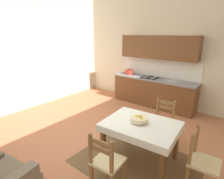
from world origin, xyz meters
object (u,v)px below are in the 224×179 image
at_px(dining_chair_kitchen_side, 162,122).
at_px(kitchen_cabinetry, 154,79).
at_px(dining_chair_camera_side, 107,162).
at_px(dining_chair_window_side, 202,161).
at_px(fruit_bowl, 139,119).
at_px(dining_table, 141,130).

bearing_deg(dining_chair_kitchen_side, kitchen_cabinetry, 121.41).
height_order(dining_chair_camera_side, dining_chair_window_side, same).
height_order(dining_chair_window_side, fruit_bowl, dining_chair_window_side).
xyz_separation_m(dining_chair_camera_side, fruit_bowl, (0.02, 0.87, 0.37)).
height_order(dining_table, dining_chair_kitchen_side, dining_chair_kitchen_side).
relative_size(dining_table, dining_chair_kitchen_side, 1.45).
relative_size(kitchen_cabinetry, fruit_bowl, 8.93).
bearing_deg(kitchen_cabinetry, dining_table, -68.06).
relative_size(dining_chair_camera_side, fruit_bowl, 3.10).
bearing_deg(dining_chair_camera_side, dining_table, 85.31).
bearing_deg(dining_chair_camera_side, dining_chair_window_side, 39.56).
relative_size(kitchen_cabinetry, dining_chair_camera_side, 2.88).
xyz_separation_m(kitchen_cabinetry, fruit_bowl, (1.03, -2.67, -0.04)).
height_order(dining_chair_kitchen_side, fruit_bowl, dining_chair_kitchen_side).
distance_m(dining_chair_camera_side, fruit_bowl, 0.94).
xyz_separation_m(dining_chair_window_side, fruit_bowl, (-1.07, -0.03, 0.37)).
relative_size(dining_table, dining_chair_window_side, 1.45).
relative_size(dining_chair_camera_side, dining_chair_window_side, 1.00).
height_order(dining_table, dining_chair_window_side, dining_chair_window_side).
xyz_separation_m(kitchen_cabinetry, dining_chair_kitchen_side, (1.12, -1.83, -0.41)).
bearing_deg(kitchen_cabinetry, fruit_bowl, -68.87).
height_order(dining_chair_kitchen_side, dining_chair_camera_side, same).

